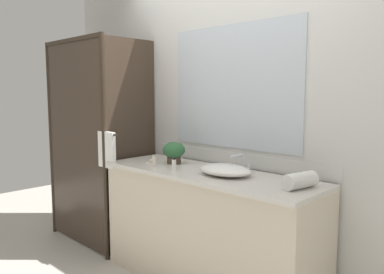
{
  "coord_description": "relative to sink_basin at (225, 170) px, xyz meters",
  "views": [
    {
      "loc": [
        1.88,
        -2.11,
        1.49
      ],
      "look_at": [
        -0.15,
        0.0,
        1.15
      ],
      "focal_mm": 35.65,
      "sensor_mm": 36.0,
      "label": 1
    }
  ],
  "objects": [
    {
      "name": "potted_plant",
      "position": [
        -0.59,
        0.06,
        0.06
      ],
      "size": [
        0.19,
        0.19,
        0.18
      ],
      "color": "#473828",
      "rests_on": "vanity_cabinet"
    },
    {
      "name": "shower_enclosure",
      "position": [
        -1.46,
        -0.18,
        0.09
      ],
      "size": [
        1.2,
        0.59,
        2.0
      ],
      "color": "#2D2319",
      "rests_on": "ground_plane"
    },
    {
      "name": "amenity_bottle_shampoo",
      "position": [
        -0.62,
        -0.14,
        0.01
      ],
      "size": [
        0.03,
        0.03,
        0.09
      ],
      "color": "silver",
      "rests_on": "vanity_cabinet"
    },
    {
      "name": "sink_basin",
      "position": [
        0.0,
        0.0,
        0.0
      ],
      "size": [
        0.41,
        0.3,
        0.08
      ],
      "primitive_type": "ellipsoid",
      "color": "white",
      "rests_on": "vanity_cabinet"
    },
    {
      "name": "amenity_bottle_body_wash",
      "position": [
        -0.4,
        -0.12,
        0.01
      ],
      "size": [
        0.03,
        0.03,
        0.1
      ],
      "color": "white",
      "rests_on": "vanity_cabinet"
    },
    {
      "name": "vanity_cabinet",
      "position": [
        -0.18,
        0.01,
        -0.49
      ],
      "size": [
        1.8,
        0.58,
        0.9
      ],
      "color": "beige",
      "rests_on": "ground_plane"
    },
    {
      "name": "wall_back_with_mirror",
      "position": [
        -0.18,
        0.35,
        0.37
      ],
      "size": [
        4.4,
        0.06,
        2.6
      ],
      "color": "silver",
      "rests_on": "ground_plane"
    },
    {
      "name": "soap_dish",
      "position": [
        -0.73,
        -0.07,
        -0.02
      ],
      "size": [
        0.1,
        0.07,
        0.04
      ],
      "color": "silver",
      "rests_on": "vanity_cabinet"
    },
    {
      "name": "faucet",
      "position": [
        0.0,
        0.19,
        0.01
      ],
      "size": [
        0.17,
        0.16,
        0.13
      ],
      "color": "silver",
      "rests_on": "vanity_cabinet"
    },
    {
      "name": "rolled_towel_near_edge",
      "position": [
        0.58,
        0.02,
        0.01
      ],
      "size": [
        0.15,
        0.25,
        0.1
      ],
      "primitive_type": "cylinder",
      "rotation": [
        1.57,
        0.0,
        -0.21
      ],
      "color": "white",
      "rests_on": "vanity_cabinet"
    }
  ]
}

